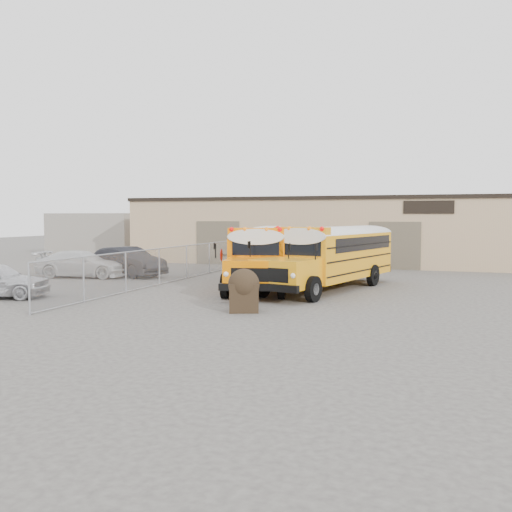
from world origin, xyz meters
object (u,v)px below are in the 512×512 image
(car_white, at_px, (82,264))
(car_dark, at_px, (127,262))
(tarp_bundle, at_px, (244,290))
(school_bus_right, at_px, (380,246))
(school_bus_left, at_px, (272,245))

(car_white, xyz_separation_m, car_dark, (2.00, 1.37, 0.09))
(tarp_bundle, distance_m, car_dark, 13.72)
(car_white, bearing_deg, tarp_bundle, -132.68)
(school_bus_right, relative_size, car_white, 2.06)
(school_bus_left, relative_size, tarp_bundle, 6.70)
(school_bus_right, xyz_separation_m, tarp_bundle, (-3.10, -13.16, -0.92))
(school_bus_left, height_order, car_dark, school_bus_left)
(school_bus_left, bearing_deg, car_white, -150.72)
(tarp_bundle, relative_size, car_dark, 0.31)
(car_dark, bearing_deg, school_bus_right, -53.72)
(school_bus_left, xyz_separation_m, car_dark, (-7.29, -3.84, -0.86))
(tarp_bundle, bearing_deg, car_white, 148.05)
(school_bus_left, height_order, school_bus_right, school_bus_right)
(school_bus_left, xyz_separation_m, car_white, (-9.29, -5.21, -0.95))
(tarp_bundle, relative_size, car_white, 0.30)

